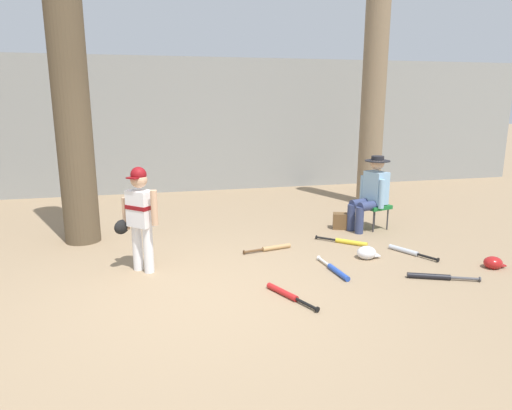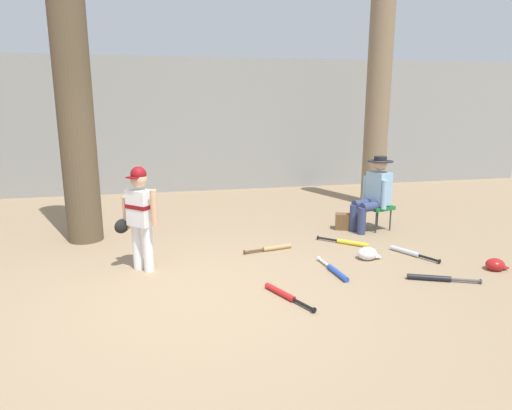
{
  "view_description": "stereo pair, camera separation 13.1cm",
  "coord_description": "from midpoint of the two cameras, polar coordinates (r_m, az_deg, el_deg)",
  "views": [
    {
      "loc": [
        -0.48,
        -4.54,
        2.09
      ],
      "look_at": [
        0.86,
        1.04,
        0.75
      ],
      "focal_mm": 32.02,
      "sensor_mm": 36.0,
      "label": 1
    },
    {
      "loc": [
        -0.36,
        -4.57,
        2.09
      ],
      "look_at": [
        0.86,
        1.04,
        0.75
      ],
      "focal_mm": 32.02,
      "sensor_mm": 36.0,
      "label": 2
    }
  ],
  "objects": [
    {
      "name": "ground_plane",
      "position": [
        5.02,
        -7.69,
        -11.55
      ],
      "size": [
        60.0,
        60.0,
        0.0
      ],
      "primitive_type": "plane",
      "color": "#937A5B"
    },
    {
      "name": "concrete_back_wall",
      "position": [
        10.66,
        -11.44,
        9.68
      ],
      "size": [
        18.0,
        0.36,
        2.99
      ],
      "primitive_type": "cube",
      "color": "gray",
      "rests_on": "ground"
    },
    {
      "name": "tree_near_player",
      "position": [
        7.09,
        -22.73,
        13.53
      ],
      "size": [
        0.85,
        0.85,
        5.41
      ],
      "color": "brown",
      "rests_on": "ground"
    },
    {
      "name": "tree_behind_spectator",
      "position": [
        9.41,
        13.92,
        10.57
      ],
      "size": [
        0.7,
        0.7,
        4.14
      ],
      "color": "#7F6B51",
      "rests_on": "ground"
    },
    {
      "name": "young_ballplayer",
      "position": [
        5.7,
        -15.0,
        -0.96
      ],
      "size": [
        0.57,
        0.44,
        1.31
      ],
      "color": "white",
      "rests_on": "ground"
    },
    {
      "name": "folding_stool",
      "position": [
        7.68,
        14.14,
        -0.25
      ],
      "size": [
        0.49,
        0.49,
        0.41
      ],
      "color": "#196B2D",
      "rests_on": "ground"
    },
    {
      "name": "seated_spectator",
      "position": [
        7.56,
        13.71,
        1.7
      ],
      "size": [
        0.68,
        0.54,
        1.2
      ],
      "color": "navy",
      "rests_on": "ground"
    },
    {
      "name": "handbag_beside_stool",
      "position": [
        7.62,
        10.39,
        -1.99
      ],
      "size": [
        0.38,
        0.29,
        0.26
      ],
      "primitive_type": "cube",
      "rotation": [
        0.0,
        0.0,
        -0.36
      ],
      "color": "brown",
      "rests_on": "ground"
    },
    {
      "name": "bat_aluminum_silver",
      "position": [
        6.65,
        17.83,
        -5.52
      ],
      "size": [
        0.38,
        0.69,
        0.07
      ],
      "color": "#B7BCC6",
      "rests_on": "ground"
    },
    {
      "name": "bat_blue_youth",
      "position": [
        5.73,
        9.3,
        -8.07
      ],
      "size": [
        0.13,
        0.78,
        0.07
      ],
      "color": "#2347AD",
      "rests_on": "ground"
    },
    {
      "name": "bat_red_barrel",
      "position": [
        5.03,
        3.01,
        -11.01
      ],
      "size": [
        0.37,
        0.74,
        0.07
      ],
      "color": "red",
      "rests_on": "ground"
    },
    {
      "name": "bat_wood_tan",
      "position": [
        6.48,
        1.53,
        -5.37
      ],
      "size": [
        0.72,
        0.21,
        0.07
      ],
      "color": "tan",
      "rests_on": "ground"
    },
    {
      "name": "bat_yellow_trainer",
      "position": [
        6.86,
        10.79,
        -4.54
      ],
      "size": [
        0.63,
        0.58,
        0.07
      ],
      "color": "yellow",
      "rests_on": "ground"
    },
    {
      "name": "bat_black_composite",
      "position": [
        5.84,
        20.79,
        -8.36
      ],
      "size": [
        0.79,
        0.38,
        0.07
      ],
      "color": "black",
      "rests_on": "ground"
    },
    {
      "name": "batting_helmet_red",
      "position": [
        6.51,
        27.0,
        -6.45
      ],
      "size": [
        0.27,
        0.21,
        0.16
      ],
      "color": "#A81919",
      "rests_on": "ground"
    },
    {
      "name": "batting_helmet_white",
      "position": [
        6.31,
        13.08,
        -5.84
      ],
      "size": [
        0.31,
        0.24,
        0.18
      ],
      "color": "silver",
      "rests_on": "ground"
    }
  ]
}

